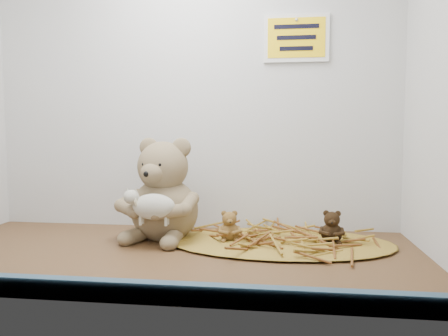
# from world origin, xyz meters

# --- Properties ---
(alcove_shell) EXTENTS (1.20, 0.60, 0.90)m
(alcove_shell) POSITION_xyz_m (0.00, 0.09, 0.45)
(alcove_shell) COLOR #432B17
(alcove_shell) RESTS_ON ground
(front_rail) EXTENTS (1.19, 0.02, 0.04)m
(front_rail) POSITION_xyz_m (0.00, -0.29, 0.02)
(front_rail) COLOR #355266
(front_rail) RESTS_ON shelf_floor
(straw_bed) EXTENTS (0.58, 0.34, 0.01)m
(straw_bed) POSITION_xyz_m (0.26, 0.13, 0.01)
(straw_bed) COLOR brown
(straw_bed) RESTS_ON shelf_floor
(main_teddy) EXTENTS (0.26, 0.27, 0.27)m
(main_teddy) POSITION_xyz_m (-0.05, 0.14, 0.14)
(main_teddy) COLOR #8E7E57
(main_teddy) RESTS_ON shelf_floor
(toy_lamb) EXTENTS (0.14, 0.08, 0.09)m
(toy_lamb) POSITION_xyz_m (-0.05, 0.05, 0.10)
(toy_lamb) COLOR beige
(toy_lamb) RESTS_ON main_teddy
(mini_teddy_tan) EXTENTS (0.07, 0.08, 0.08)m
(mini_teddy_tan) POSITION_xyz_m (0.13, 0.12, 0.05)
(mini_teddy_tan) COLOR brown
(mini_teddy_tan) RESTS_ON straw_bed
(mini_teddy_brown) EXTENTS (0.07, 0.08, 0.08)m
(mini_teddy_brown) POSITION_xyz_m (0.39, 0.13, 0.05)
(mini_teddy_brown) COLOR black
(mini_teddy_brown) RESTS_ON straw_bed
(wall_sign) EXTENTS (0.16, 0.01, 0.11)m
(wall_sign) POSITION_xyz_m (0.30, 0.29, 0.55)
(wall_sign) COLOR yellow
(wall_sign) RESTS_ON back_wall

